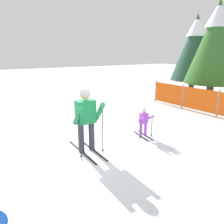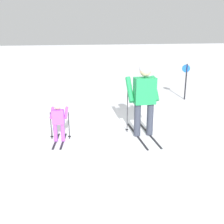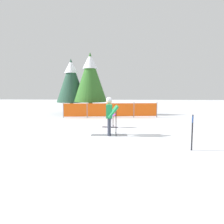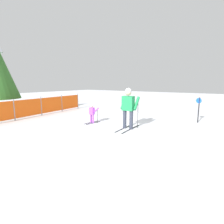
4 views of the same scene
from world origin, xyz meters
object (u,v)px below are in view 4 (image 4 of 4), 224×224
at_px(skier_adult, 128,105).
at_px(skier_child, 92,112).
at_px(safety_fence, 41,106).
at_px(trail_marker, 199,107).

bearing_deg(skier_adult, skier_child, 89.25).
xyz_separation_m(skier_adult, skier_child, (-0.09, 2.06, -0.52)).
xyz_separation_m(skier_adult, safety_fence, (-0.28, 6.17, -0.50)).
relative_size(skier_child, safety_fence, 0.14).
bearing_deg(skier_adult, safety_fence, 89.47).
distance_m(skier_child, safety_fence, 4.11).
height_order(safety_fence, trail_marker, trail_marker).
xyz_separation_m(safety_fence, trail_marker, (3.41, -8.54, 0.22)).
bearing_deg(skier_child, trail_marker, -46.84).
distance_m(skier_child, trail_marker, 5.48).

